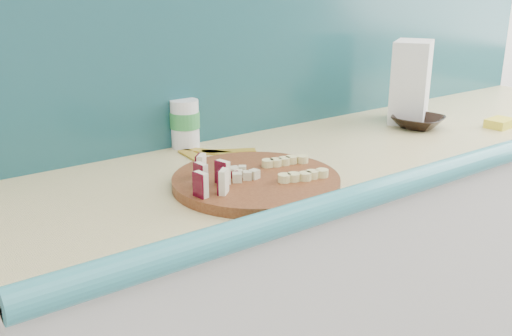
% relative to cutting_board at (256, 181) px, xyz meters
% --- Properties ---
extents(kitchen_counter, '(2.20, 0.63, 0.91)m').
position_rel_cutting_board_xyz_m(kitchen_counter, '(0.50, 0.11, -0.47)').
color(kitchen_counter, silver).
rests_on(kitchen_counter, ground).
extents(backsplash, '(2.20, 0.02, 0.50)m').
position_rel_cutting_board_xyz_m(backsplash, '(0.50, 0.40, 0.24)').
color(backsplash, teal).
rests_on(backsplash, kitchen_counter).
extents(cutting_board, '(0.47, 0.47, 0.02)m').
position_rel_cutting_board_xyz_m(cutting_board, '(0.00, 0.00, 0.00)').
color(cutting_board, '#4B2010').
rests_on(cutting_board, kitchen_counter).
extents(apple_wedges, '(0.10, 0.15, 0.05)m').
position_rel_cutting_board_xyz_m(apple_wedges, '(-0.12, 0.00, 0.04)').
color(apple_wedges, beige).
rests_on(apple_wedges, cutting_board).
extents(apple_chunks, '(0.05, 0.06, 0.02)m').
position_rel_cutting_board_xyz_m(apple_chunks, '(-0.02, 0.01, 0.02)').
color(apple_chunks, beige).
rests_on(apple_chunks, cutting_board).
extents(banana_slices, '(0.15, 0.16, 0.02)m').
position_rel_cutting_board_xyz_m(banana_slices, '(0.09, -0.02, 0.02)').
color(banana_slices, '#DCD386').
rests_on(banana_slices, cutting_board).
extents(brown_bowl, '(0.20, 0.20, 0.04)m').
position_rel_cutting_board_xyz_m(brown_bowl, '(0.72, 0.13, 0.01)').
color(brown_bowl, black).
rests_on(brown_bowl, kitchen_counter).
extents(flour_bag, '(0.19, 0.17, 0.26)m').
position_rel_cutting_board_xyz_m(flour_bag, '(0.76, 0.20, 0.12)').
color(flour_bag, silver).
rests_on(flour_bag, kitchen_counter).
extents(canister, '(0.08, 0.08, 0.13)m').
position_rel_cutting_board_xyz_m(canister, '(0.02, 0.37, 0.06)').
color(canister, white).
rests_on(canister, kitchen_counter).
extents(sponge, '(0.10, 0.07, 0.03)m').
position_rel_cutting_board_xyz_m(sponge, '(0.94, -0.02, 0.00)').
color(sponge, yellow).
rests_on(sponge, kitchen_counter).
extents(banana_peel, '(0.19, 0.16, 0.01)m').
position_rel_cutting_board_xyz_m(banana_peel, '(0.05, 0.27, -0.01)').
color(banana_peel, gold).
rests_on(banana_peel, kitchen_counter).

